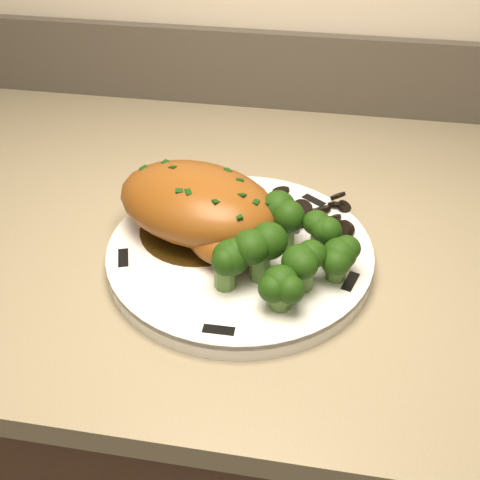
# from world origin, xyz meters

# --- Properties ---
(plate) EXTENTS (0.31, 0.31, 0.02)m
(plate) POSITION_xyz_m (0.29, 1.59, 0.83)
(plate) COLOR white
(plate) RESTS_ON counter
(rim_accent_0) EXTENTS (0.03, 0.03, 0.00)m
(rim_accent_0) POSITION_xyz_m (0.36, 1.70, 0.84)
(rim_accent_0) COLOR black
(rim_accent_0) RESTS_ON plate
(rim_accent_1) EXTENTS (0.03, 0.03, 0.00)m
(rim_accent_1) POSITION_xyz_m (0.22, 1.70, 0.84)
(rim_accent_1) COLOR black
(rim_accent_1) RESTS_ON plate
(rim_accent_2) EXTENTS (0.02, 0.03, 0.00)m
(rim_accent_2) POSITION_xyz_m (0.17, 1.55, 0.84)
(rim_accent_2) COLOR black
(rim_accent_2) RESTS_ON plate
(rim_accent_3) EXTENTS (0.03, 0.01, 0.00)m
(rim_accent_3) POSITION_xyz_m (0.29, 1.47, 0.84)
(rim_accent_3) COLOR black
(rim_accent_3) RESTS_ON plate
(rim_accent_4) EXTENTS (0.02, 0.03, 0.00)m
(rim_accent_4) POSITION_xyz_m (0.41, 1.56, 0.84)
(rim_accent_4) COLOR black
(rim_accent_4) RESTS_ON plate
(gravy_pool) EXTENTS (0.13, 0.13, 0.00)m
(gravy_pool) POSITION_xyz_m (0.24, 1.62, 0.84)
(gravy_pool) COLOR #322109
(gravy_pool) RESTS_ON plate
(chicken_breast) EXTENTS (0.22, 0.18, 0.07)m
(chicken_breast) POSITION_xyz_m (0.24, 1.61, 0.87)
(chicken_breast) COLOR #955219
(chicken_breast) RESTS_ON plate
(mushroom_pile) EXTENTS (0.09, 0.07, 0.03)m
(mushroom_pile) POSITION_xyz_m (0.36, 1.66, 0.84)
(mushroom_pile) COLOR black
(mushroom_pile) RESTS_ON plate
(broccoli_florets) EXTENTS (0.14, 0.13, 0.05)m
(broccoli_florets) POSITION_xyz_m (0.34, 1.56, 0.87)
(broccoli_florets) COLOR #598237
(broccoli_florets) RESTS_ON plate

